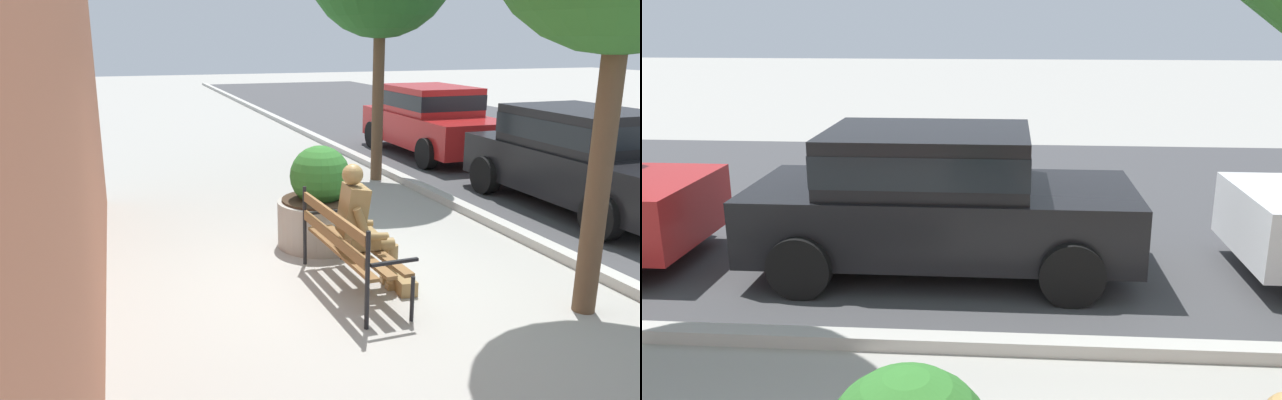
% 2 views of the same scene
% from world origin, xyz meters
% --- Properties ---
extents(ground_plane, '(80.00, 80.00, 0.00)m').
position_xyz_m(ground_plane, '(0.00, 0.00, 0.00)').
color(ground_plane, '#9E9B93').
extents(curb_stone, '(60.00, 0.20, 0.12)m').
position_xyz_m(curb_stone, '(0.00, 2.90, 0.06)').
color(curb_stone, '#B2AFA8').
rests_on(curb_stone, ground).
extents(building_wall_behind, '(12.00, 0.50, 3.53)m').
position_xyz_m(building_wall_behind, '(1.50, -2.60, 1.77)').
color(building_wall_behind, '#9E5B42').
rests_on(building_wall_behind, ground).
extents(park_bench, '(1.81, 0.58, 0.95)m').
position_xyz_m(park_bench, '(0.13, 0.07, 0.54)').
color(park_bench, brown).
rests_on(park_bench, ground).
extents(bronze_statue_seated, '(0.69, 0.77, 1.37)m').
position_xyz_m(bronze_statue_seated, '(0.16, 0.28, 0.67)').
color(bronze_statue_seated, olive).
rests_on(bronze_statue_seated, ground).
extents(concrete_planter, '(1.10, 1.10, 1.30)m').
position_xyz_m(concrete_planter, '(-1.35, 0.29, 0.54)').
color(concrete_planter, '#A8A399').
rests_on(concrete_planter, ground).
extents(parked_car_red, '(4.10, 1.93, 1.56)m').
position_xyz_m(parked_car_red, '(-6.48, 4.71, 0.84)').
color(parked_car_red, '#B21E1E').
rests_on(parked_car_red, ground).
extents(parked_car_black, '(4.10, 1.93, 1.56)m').
position_xyz_m(parked_car_black, '(-1.71, 4.71, 0.84)').
color(parked_car_black, black).
rests_on(parked_car_black, ground).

